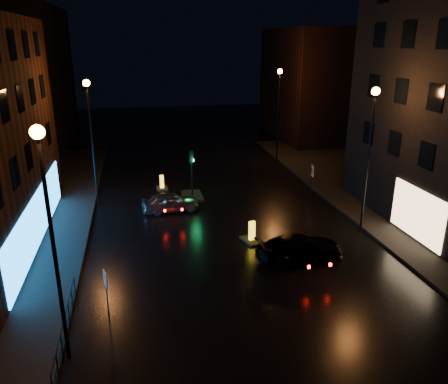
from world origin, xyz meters
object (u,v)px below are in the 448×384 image
at_px(bollard_far, 162,186).
at_px(road_sign_right, 312,174).
at_px(traffic_signal, 192,190).
at_px(bollard_near, 252,237).
at_px(road_sign_left, 106,283).
at_px(dark_sedan, 300,248).
at_px(silver_hatchback, 170,202).

bearing_deg(bollard_far, road_sign_right, -21.83).
height_order(traffic_signal, bollard_near, traffic_signal).
xyz_separation_m(bollard_near, road_sign_right, (6.10, 6.27, 1.51)).
bearing_deg(road_sign_right, bollard_near, 56.14).
distance_m(traffic_signal, road_sign_left, 14.85).
bearing_deg(dark_sedan, traffic_signal, 14.19).
bearing_deg(bollard_near, silver_hatchback, 110.88).
bearing_deg(silver_hatchback, road_sign_left, 155.98).
relative_size(traffic_signal, bollard_near, 2.21).
xyz_separation_m(traffic_signal, bollard_near, (2.28, -8.10, -0.24)).
bearing_deg(road_sign_right, bollard_far, -10.43).
distance_m(dark_sedan, bollard_far, 14.23).
xyz_separation_m(bollard_near, bollard_far, (-4.31, 10.22, -0.02)).
xyz_separation_m(dark_sedan, bollard_near, (-1.86, 2.60, -0.40)).
distance_m(bollard_near, bollard_far, 11.09).
distance_m(traffic_signal, silver_hatchback, 3.06).
xyz_separation_m(silver_hatchback, dark_sedan, (5.92, -8.20, 0.03)).
bearing_deg(bollard_near, traffic_signal, 90.70).
height_order(silver_hatchback, bollard_near, silver_hatchback).
height_order(bollard_far, road_sign_right, road_sign_right).
height_order(silver_hatchback, road_sign_left, road_sign_left).
bearing_deg(bollard_far, bollard_near, -68.16).
distance_m(silver_hatchback, bollard_far, 4.63).
bearing_deg(bollard_near, bollard_far, 97.85).
distance_m(bollard_far, road_sign_left, 16.34).
height_order(silver_hatchback, dark_sedan, dark_sedan).
bearing_deg(traffic_signal, bollard_far, 133.78).
relative_size(dark_sedan, bollard_near, 2.93).
distance_m(road_sign_left, road_sign_right, 18.20).
distance_m(dark_sedan, bollard_near, 3.22).
bearing_deg(road_sign_right, road_sign_left, 51.61).
relative_size(bollard_near, road_sign_left, 0.74).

